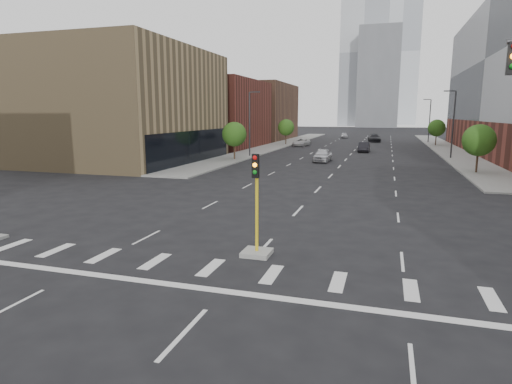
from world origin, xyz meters
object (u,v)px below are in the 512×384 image
at_px(median_traffic_signal, 257,234).
at_px(car_distant, 344,135).
at_px(car_deep_right, 374,138).
at_px(car_near_left, 323,155).
at_px(car_far_left, 301,142).
at_px(car_mid_right, 364,147).

height_order(median_traffic_signal, car_distant, median_traffic_signal).
distance_m(median_traffic_signal, car_deep_right, 80.40).
relative_size(car_near_left, car_deep_right, 0.85).
bearing_deg(car_far_left, car_near_left, -64.98).
bearing_deg(car_distant, car_far_left, -108.53).
relative_size(car_mid_right, car_deep_right, 0.84).
xyz_separation_m(median_traffic_signal, car_distant, (-5.24, 93.31, -0.30)).
height_order(car_near_left, car_mid_right, car_near_left).
bearing_deg(car_deep_right, car_near_left, -104.62).
bearing_deg(car_deep_right, car_mid_right, -99.57).
height_order(car_mid_right, car_deep_right, car_deep_right).
height_order(median_traffic_signal, car_near_left, median_traffic_signal).
distance_m(median_traffic_signal, car_near_left, 37.67).
xyz_separation_m(median_traffic_signal, car_far_left, (-10.40, 63.15, -0.26)).
height_order(median_traffic_signal, car_far_left, median_traffic_signal).
bearing_deg(car_far_left, car_deep_right, 61.30).
height_order(median_traffic_signal, car_mid_right, median_traffic_signal).
relative_size(car_near_left, car_far_left, 0.93).
xyz_separation_m(car_mid_right, car_far_left, (-12.07, 9.30, -0.07)).
relative_size(car_mid_right, car_distant, 1.20).
distance_m(car_mid_right, car_distant, 40.06).
bearing_deg(car_deep_right, median_traffic_signal, -99.62).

